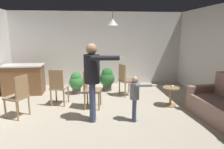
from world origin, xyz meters
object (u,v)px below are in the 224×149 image
object	(u,v)px
kitchen_counter	(24,79)
dining_chair_by_counter	(58,86)
side_table_by_couch	(171,94)
potted_plant_corner	(107,78)
dining_chair_spare	(90,88)
potted_plant_by_wall	(76,82)
person_child	(135,94)
person_adult	(93,74)
dining_chair_centre_back	(19,95)
dining_chair_near_wall	(125,78)
spare_remote_on_table	(172,86)

from	to	relation	value
kitchen_counter	dining_chair_by_counter	world-z (taller)	dining_chair_by_counter
side_table_by_couch	potted_plant_corner	size ratio (longest dim) A/B	0.66
dining_chair_spare	potted_plant_by_wall	bearing A→B (deg)	-151.28
person_child	potted_plant_by_wall	xyz separation A→B (m)	(-1.44, 2.21, -0.25)
person_child	dining_chair_by_counter	bearing A→B (deg)	-119.14
person_adult	dining_chair_spare	xyz separation A→B (m)	(-0.08, 0.77, -0.53)
dining_chair_centre_back	dining_chair_near_wall	bearing A→B (deg)	-37.16
kitchen_counter	dining_chair_spare	xyz separation A→B (m)	(2.13, -1.46, 0.07)
side_table_by_couch	potted_plant_corner	bearing A→B (deg)	134.14
side_table_by_couch	person_child	xyz separation A→B (m)	(-1.17, -0.82, 0.31)
side_table_by_couch	dining_chair_near_wall	distance (m)	1.50
dining_chair_near_wall	potted_plant_corner	size ratio (longest dim) A/B	1.28
dining_chair_spare	spare_remote_on_table	distance (m)	2.20
potted_plant_corner	person_adult	bearing A→B (deg)	-102.12
person_child	spare_remote_on_table	distance (m)	1.48
potted_plant_corner	potted_plant_by_wall	xyz separation A→B (m)	(-1.02, -0.25, -0.04)
dining_chair_centre_back	person_child	bearing A→B (deg)	-74.30
spare_remote_on_table	person_adult	bearing A→B (deg)	-161.61
person_adult	dining_chair_spare	bearing A→B (deg)	-170.04
person_child	spare_remote_on_table	bearing A→B (deg)	128.96
potted_plant_by_wall	dining_chair_centre_back	bearing A→B (deg)	-124.52
kitchen_counter	person_child	distance (m)	3.92
dining_chair_near_wall	spare_remote_on_table	xyz separation A→B (m)	(1.11, -1.00, -0.01)
person_adult	dining_chair_by_counter	xyz separation A→B (m)	(-0.93, 1.05, -0.53)
person_adult	potted_plant_corner	size ratio (longest dim) A/B	2.21
person_adult	dining_chair_by_counter	distance (m)	1.49
person_adult	dining_chair_near_wall	world-z (taller)	person_adult
person_adult	dining_chair_centre_back	world-z (taller)	person_adult
dining_chair_near_wall	spare_remote_on_table	bearing A→B (deg)	27.20
person_adult	potted_plant_by_wall	distance (m)	2.24
dining_chair_by_counter	dining_chair_centre_back	xyz separation A→B (m)	(-0.78, -0.71, 0.00)
side_table_by_couch	potted_plant_corner	world-z (taller)	potted_plant_corner
person_adult	dining_chair_near_wall	bearing A→B (deg)	153.54
person_adult	spare_remote_on_table	size ratio (longest dim) A/B	13.29
person_adult	person_child	xyz separation A→B (m)	(0.92, -0.14, -0.43)
dining_chair_by_counter	dining_chair_near_wall	bearing A→B (deg)	31.23
dining_chair_near_wall	spare_remote_on_table	size ratio (longest dim) A/B	7.69
kitchen_counter	spare_remote_on_table	bearing A→B (deg)	-19.39
potted_plant_corner	spare_remote_on_table	xyz separation A→B (m)	(1.63, -1.61, 0.11)
person_child	dining_chair_centre_back	size ratio (longest dim) A/B	1.03
kitchen_counter	potted_plant_by_wall	distance (m)	1.69
dining_chair_near_wall	dining_chair_spare	size ratio (longest dim) A/B	1.00
dining_chair_by_counter	potted_plant_corner	size ratio (longest dim) A/B	1.28
dining_chair_by_counter	spare_remote_on_table	xyz separation A→B (m)	(3.05, -0.34, -0.01)
potted_plant_by_wall	side_table_by_couch	bearing A→B (deg)	-27.98
person_child	dining_chair_spare	bearing A→B (deg)	-128.95
dining_chair_by_counter	potted_plant_corner	xyz separation A→B (m)	(1.42, 1.26, -0.11)
kitchen_counter	person_adult	world-z (taller)	person_adult
kitchen_counter	dining_chair_near_wall	distance (m)	3.26
dining_chair_by_counter	potted_plant_corner	bearing A→B (deg)	54.08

